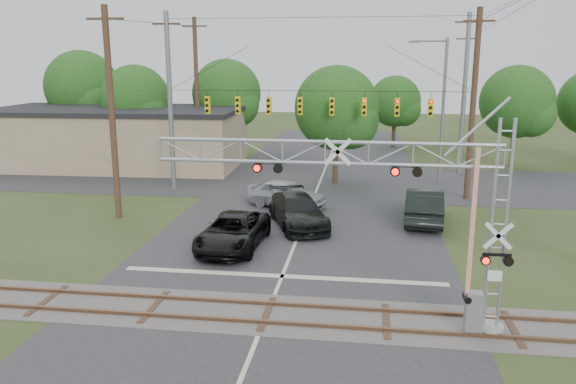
# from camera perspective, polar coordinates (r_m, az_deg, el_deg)

# --- Properties ---
(ground) EXTENTS (160.00, 160.00, 0.00)m
(ground) POSITION_cam_1_polar(r_m,az_deg,el_deg) (17.74, -3.33, -15.11)
(ground) COLOR #2E3B1B
(ground) RESTS_ON ground
(road_main) EXTENTS (14.00, 90.00, 0.02)m
(road_main) POSITION_cam_1_polar(r_m,az_deg,el_deg) (26.85, 0.82, -5.06)
(road_main) COLOR #262628
(road_main) RESTS_ON ground
(road_cross) EXTENTS (90.00, 12.00, 0.02)m
(road_cross) POSITION_cam_1_polar(r_m,az_deg,el_deg) (40.32, 3.28, 1.10)
(road_cross) COLOR #262628
(road_cross) RESTS_ON ground
(railroad_track) EXTENTS (90.00, 3.20, 0.17)m
(railroad_track) POSITION_cam_1_polar(r_m,az_deg,el_deg) (19.48, -2.17, -12.28)
(railroad_track) COLOR #534C48
(railroad_track) RESTS_ON ground
(crossing_gantry) EXTENTS (11.09, 0.87, 6.79)m
(crossing_gantry) POSITION_cam_1_polar(r_m,az_deg,el_deg) (17.48, 10.49, -0.77)
(crossing_gantry) COLOR gray
(crossing_gantry) RESTS_ON ground
(traffic_signal_span) EXTENTS (19.34, 0.36, 11.50)m
(traffic_signal_span) POSITION_cam_1_polar(r_m,az_deg,el_deg) (35.49, 4.26, 8.79)
(traffic_signal_span) COLOR slate
(traffic_signal_span) RESTS_ON ground
(pickup_black) EXTENTS (2.81, 5.65, 1.54)m
(pickup_black) POSITION_cam_1_polar(r_m,az_deg,el_deg) (25.94, -5.59, -4.03)
(pickup_black) COLOR black
(pickup_black) RESTS_ON ground
(car_dark) EXTENTS (4.17, 6.07, 1.63)m
(car_dark) POSITION_cam_1_polar(r_m,az_deg,el_deg) (29.15, 1.02, -1.94)
(car_dark) COLOR black
(car_dark) RESTS_ON ground
(sedan_silver) EXTENTS (5.14, 3.52, 1.63)m
(sedan_silver) POSITION_cam_1_polar(r_m,az_deg,el_deg) (32.93, -0.16, -0.18)
(sedan_silver) COLOR #9D9FA4
(sedan_silver) RESTS_ON ground
(suv_dark) EXTENTS (2.44, 5.67, 1.82)m
(suv_dark) POSITION_cam_1_polar(r_m,az_deg,el_deg) (30.79, 13.68, -1.33)
(suv_dark) COLOR black
(suv_dark) RESTS_ON ground
(commercial_building) EXTENTS (20.51, 10.97, 4.72)m
(commercial_building) POSITION_cam_1_polar(r_m,az_deg,el_deg) (48.39, -16.90, 5.40)
(commercial_building) COLOR #8C7B5D
(commercial_building) RESTS_ON ground
(streetlight) EXTENTS (2.66, 0.28, 9.98)m
(streetlight) POSITION_cam_1_polar(r_m,az_deg,el_deg) (40.82, 15.23, 8.72)
(streetlight) COLOR slate
(streetlight) RESTS_ON ground
(utility_poles) EXTENTS (25.40, 29.84, 13.45)m
(utility_poles) POSITION_cam_1_polar(r_m,az_deg,el_deg) (38.19, 8.00, 9.52)
(utility_poles) COLOR #42281E
(utility_poles) RESTS_ON ground
(treeline) EXTENTS (50.99, 23.20, 9.45)m
(treeline) POSITION_cam_1_polar(r_m,az_deg,el_deg) (48.50, 0.25, 9.58)
(treeline) COLOR #3C2C1B
(treeline) RESTS_ON ground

